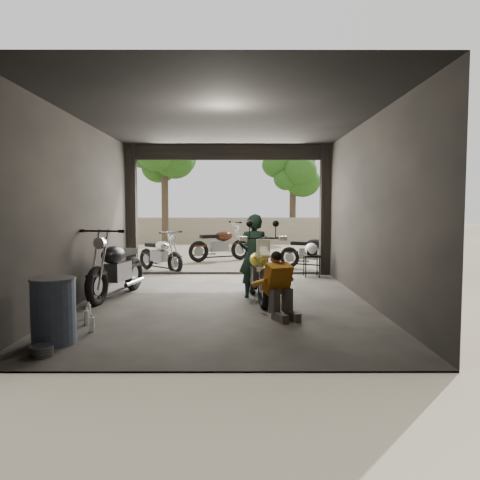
{
  "coord_description": "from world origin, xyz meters",
  "views": [
    {
      "loc": [
        0.26,
        -8.13,
        1.68
      ],
      "look_at": [
        0.28,
        0.6,
        1.07
      ],
      "focal_mm": 35.0,
      "sensor_mm": 36.0,
      "label": 1
    }
  ],
  "objects_px": {
    "outside_bike_a": "(160,251)",
    "stool": "(312,258)",
    "left_bike": "(117,263)",
    "oil_drum": "(53,312)",
    "main_bike": "(258,268)",
    "sign_post": "(362,214)",
    "outside_bike_c": "(311,249)",
    "mechanic": "(281,287)",
    "outside_bike_b": "(220,241)",
    "helmet": "(311,249)",
    "rider": "(254,256)"
  },
  "relations": [
    {
      "from": "main_bike",
      "to": "outside_bike_c",
      "type": "relative_size",
      "value": 1.12
    },
    {
      "from": "helmet",
      "to": "oil_drum",
      "type": "relative_size",
      "value": 0.4
    },
    {
      "from": "sign_post",
      "to": "left_bike",
      "type": "bearing_deg",
      "value": -141.37
    },
    {
      "from": "mechanic",
      "to": "helmet",
      "type": "bearing_deg",
      "value": 51.66
    },
    {
      "from": "left_bike",
      "to": "sign_post",
      "type": "height_order",
      "value": "sign_post"
    },
    {
      "from": "left_bike",
      "to": "sign_post",
      "type": "xyz_separation_m",
      "value": [
        5.13,
        2.33,
        0.88
      ]
    },
    {
      "from": "outside_bike_b",
      "to": "mechanic",
      "type": "relative_size",
      "value": 1.87
    },
    {
      "from": "left_bike",
      "to": "outside_bike_c",
      "type": "bearing_deg",
      "value": 54.69
    },
    {
      "from": "outside_bike_b",
      "to": "stool",
      "type": "xyz_separation_m",
      "value": [
        2.34,
        -3.43,
        -0.16
      ]
    },
    {
      "from": "outside_bike_a",
      "to": "mechanic",
      "type": "bearing_deg",
      "value": -108.14
    },
    {
      "from": "rider",
      "to": "stool",
      "type": "distance_m",
      "value": 2.99
    },
    {
      "from": "outside_bike_b",
      "to": "helmet",
      "type": "relative_size",
      "value": 5.6
    },
    {
      "from": "outside_bike_a",
      "to": "helmet",
      "type": "relative_size",
      "value": 4.86
    },
    {
      "from": "mechanic",
      "to": "oil_drum",
      "type": "xyz_separation_m",
      "value": [
        -2.89,
        -1.27,
        -0.08
      ]
    },
    {
      "from": "outside_bike_a",
      "to": "oil_drum",
      "type": "bearing_deg",
      "value": -136.93
    },
    {
      "from": "outside_bike_a",
      "to": "rider",
      "type": "distance_m",
      "value": 4.3
    },
    {
      "from": "oil_drum",
      "to": "helmet",
      "type": "bearing_deg",
      "value": 53.93
    },
    {
      "from": "mechanic",
      "to": "stool",
      "type": "distance_m",
      "value": 4.38
    },
    {
      "from": "outside_bike_c",
      "to": "stool",
      "type": "height_order",
      "value": "outside_bike_c"
    },
    {
      "from": "oil_drum",
      "to": "outside_bike_a",
      "type": "bearing_deg",
      "value": 88.25
    },
    {
      "from": "stool",
      "to": "helmet",
      "type": "relative_size",
      "value": 1.63
    },
    {
      "from": "helmet",
      "to": "main_bike",
      "type": "bearing_deg",
      "value": -113.83
    },
    {
      "from": "rider",
      "to": "mechanic",
      "type": "distance_m",
      "value": 1.72
    },
    {
      "from": "helmet",
      "to": "stool",
      "type": "bearing_deg",
      "value": 74.16
    },
    {
      "from": "rider",
      "to": "left_bike",
      "type": "bearing_deg",
      "value": -3.36
    },
    {
      "from": "mechanic",
      "to": "outside_bike_a",
      "type": "bearing_deg",
      "value": 93.4
    },
    {
      "from": "main_bike",
      "to": "outside_bike_c",
      "type": "bearing_deg",
      "value": 63.12
    },
    {
      "from": "main_bike",
      "to": "sign_post",
      "type": "relative_size",
      "value": 0.8
    },
    {
      "from": "outside_bike_a",
      "to": "left_bike",
      "type": "bearing_deg",
      "value": -138.38
    },
    {
      "from": "outside_bike_b",
      "to": "mechanic",
      "type": "xyz_separation_m",
      "value": [
        1.22,
        -7.67,
        -0.13
      ]
    },
    {
      "from": "sign_post",
      "to": "outside_bike_a",
      "type": "bearing_deg",
      "value": 179.97
    },
    {
      "from": "outside_bike_a",
      "to": "mechanic",
      "type": "height_order",
      "value": "outside_bike_a"
    },
    {
      "from": "main_bike",
      "to": "outside_bike_b",
      "type": "relative_size",
      "value": 0.99
    },
    {
      "from": "outside_bike_a",
      "to": "rider",
      "type": "bearing_deg",
      "value": -102.27
    },
    {
      "from": "outside_bike_b",
      "to": "helmet",
      "type": "bearing_deg",
      "value": -174.25
    },
    {
      "from": "main_bike",
      "to": "outside_bike_a",
      "type": "height_order",
      "value": "main_bike"
    },
    {
      "from": "outside_bike_a",
      "to": "stool",
      "type": "relative_size",
      "value": 2.97
    },
    {
      "from": "stool",
      "to": "oil_drum",
      "type": "relative_size",
      "value": 0.65
    },
    {
      "from": "outside_bike_c",
      "to": "sign_post",
      "type": "relative_size",
      "value": 0.71
    },
    {
      "from": "outside_bike_a",
      "to": "rider",
      "type": "xyz_separation_m",
      "value": [
        2.33,
        -3.6,
        0.24
      ]
    },
    {
      "from": "outside_bike_a",
      "to": "rider",
      "type": "relative_size",
      "value": 1.02
    },
    {
      "from": "main_bike",
      "to": "outside_bike_c",
      "type": "xyz_separation_m",
      "value": [
        1.63,
        4.35,
        -0.06
      ]
    },
    {
      "from": "outside_bike_b",
      "to": "mechanic",
      "type": "bearing_deg",
      "value": 161.06
    },
    {
      "from": "outside_bike_b",
      "to": "sign_post",
      "type": "bearing_deg",
      "value": -164.57
    },
    {
      "from": "left_bike",
      "to": "oil_drum",
      "type": "bearing_deg",
      "value": -79.1
    },
    {
      "from": "mechanic",
      "to": "sign_post",
      "type": "bearing_deg",
      "value": 37.17
    },
    {
      "from": "rider",
      "to": "sign_post",
      "type": "distance_m",
      "value": 3.58
    },
    {
      "from": "mechanic",
      "to": "sign_post",
      "type": "xyz_separation_m",
      "value": [
        2.24,
        4.01,
        1.04
      ]
    },
    {
      "from": "rider",
      "to": "helmet",
      "type": "relative_size",
      "value": 4.77
    },
    {
      "from": "outside_bike_a",
      "to": "sign_post",
      "type": "distance_m",
      "value": 5.18
    }
  ]
}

